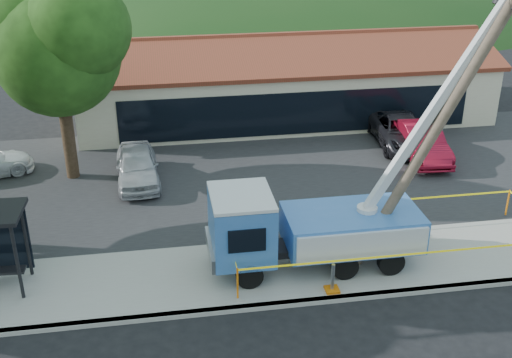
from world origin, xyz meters
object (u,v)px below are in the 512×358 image
at_px(utility_truck, 310,223).
at_px(car_dark, 400,147).
at_px(leaning_pole, 449,108).
at_px(car_red, 420,159).
at_px(car_silver, 139,184).

height_order(utility_truck, car_dark, utility_truck).
bearing_deg(car_dark, utility_truck, -121.56).
relative_size(leaning_pole, car_dark, 1.88).
distance_m(car_red, car_dark, 1.68).
height_order(leaning_pole, car_dark, leaning_pole).
distance_m(leaning_pole, car_silver, 14.10).
bearing_deg(leaning_pole, car_silver, 141.84).
bearing_deg(car_silver, car_dark, 6.75).
xyz_separation_m(leaning_pole, car_silver, (-10.17, 7.99, -5.64)).
bearing_deg(car_red, utility_truck, -127.60).
bearing_deg(car_silver, car_red, -0.44).
relative_size(car_red, car_dark, 0.89).
relative_size(utility_truck, car_dark, 1.92).
distance_m(utility_truck, leaning_pole, 5.82).
height_order(car_silver, car_dark, car_silver).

